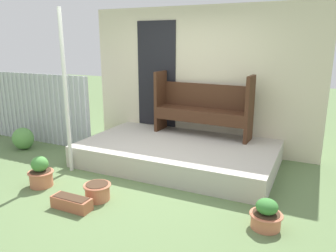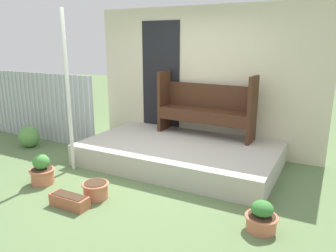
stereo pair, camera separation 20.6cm
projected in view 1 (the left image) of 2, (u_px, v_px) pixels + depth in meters
ground_plane at (141, 182)px, 4.76m from camera, size 24.00×24.00×0.00m
porch_slab at (178, 153)px, 5.45m from camera, size 3.14×1.86×0.35m
house_wall at (197, 79)px, 6.02m from camera, size 4.34×0.08×2.60m
fence_corrugated at (32, 108)px, 6.56m from camera, size 2.83×0.05×1.38m
support_post at (66, 93)px, 4.89m from camera, size 0.06×0.06×2.46m
bench at (203, 105)px, 5.78m from camera, size 1.75×0.48×1.10m
flower_pot_left at (41, 173)px, 4.59m from camera, size 0.36×0.36×0.44m
flower_pot_middle at (97, 191)px, 4.20m from camera, size 0.35×0.35×0.22m
flower_pot_right at (266, 215)px, 3.56m from camera, size 0.36×0.36×0.34m
planter_box_rect at (72, 203)px, 3.98m from camera, size 0.51×0.18×0.16m
shrub_by_fence at (23, 138)px, 6.17m from camera, size 0.41×0.37×0.41m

